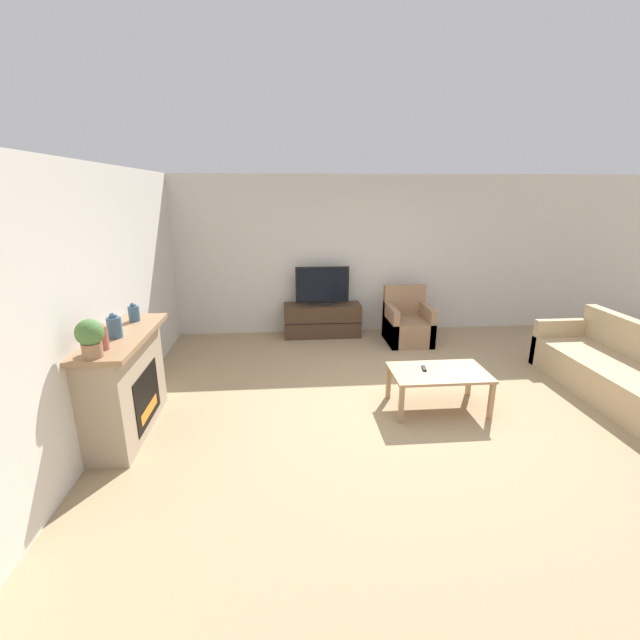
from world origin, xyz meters
TOP-DOWN VIEW (x-y plane):
  - ground_plane at (0.00, 0.00)m, footprint 24.00×24.00m
  - wall_back at (0.00, 2.87)m, footprint 12.00×0.06m
  - wall_left at (-3.29, 0.00)m, footprint 0.06×12.00m
  - fireplace at (-3.06, -0.34)m, footprint 0.52×1.47m
  - mantel_vase_left at (-3.04, -0.78)m, footprint 0.13×0.13m
  - mantel_vase_centre_left at (-3.04, -0.45)m, footprint 0.13×0.13m
  - mantel_vase_right at (-3.04, 0.10)m, footprint 0.11×0.11m
  - potted_plant at (-3.04, -0.96)m, footprint 0.23×0.23m
  - tv_stand at (-0.78, 2.58)m, footprint 1.31×0.45m
  - tv at (-0.78, 2.57)m, footprint 0.91×0.18m
  - armchair at (0.61, 2.15)m, footprint 0.70×0.76m
  - coffee_table at (0.31, -0.13)m, footprint 1.09×0.66m
  - remote at (0.16, -0.06)m, footprint 0.06×0.15m
  - couch at (2.64, -0.11)m, footprint 0.89×2.41m

SIDE VIEW (x-z plane):
  - ground_plane at x=0.00m, z-range 0.00..0.00m
  - tv_stand at x=-0.78m, z-range 0.00..0.56m
  - couch at x=2.64m, z-range -0.15..0.72m
  - armchair at x=0.61m, z-range -0.16..0.75m
  - coffee_table at x=0.31m, z-range 0.18..0.64m
  - remote at x=0.16m, z-range 0.46..0.48m
  - fireplace at x=-3.06m, z-range 0.01..1.08m
  - tv at x=-0.78m, z-range 0.54..1.19m
  - mantel_vase_right at x=-3.04m, z-range 1.06..1.27m
  - mantel_vase_centre_left at x=-3.04m, z-range 1.06..1.31m
  - mantel_vase_left at x=-3.04m, z-range 1.06..1.32m
  - potted_plant at x=-3.04m, z-range 1.09..1.43m
  - wall_back at x=0.00m, z-range 0.00..2.70m
  - wall_left at x=-3.29m, z-range 0.00..2.70m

